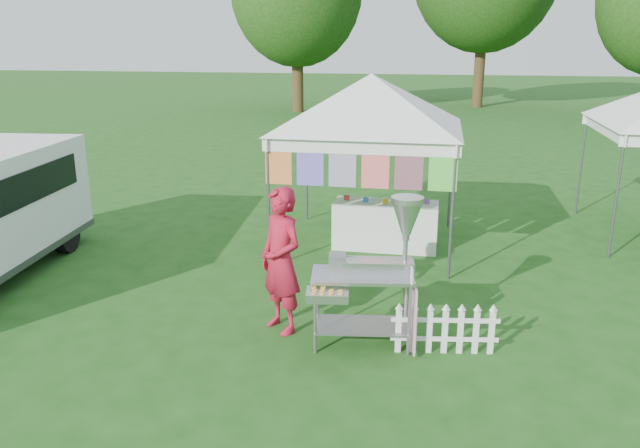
# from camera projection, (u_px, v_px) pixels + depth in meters

# --- Properties ---
(ground) EXTENTS (120.00, 120.00, 0.00)m
(ground) POSITION_uv_depth(u_px,v_px,m) (335.00, 330.00, 7.92)
(ground) COLOR #1C4A15
(ground) RESTS_ON ground
(canopy_main) EXTENTS (4.24, 4.24, 3.45)m
(canopy_main) POSITION_uv_depth(u_px,v_px,m) (371.00, 74.00, 10.35)
(canopy_main) COLOR #59595E
(canopy_main) RESTS_ON ground
(donut_cart) EXTENTS (1.33, 1.06, 1.83)m
(donut_cart) POSITION_uv_depth(u_px,v_px,m) (379.00, 261.00, 7.24)
(donut_cart) COLOR gray
(donut_cart) RESTS_ON ground
(vendor) EXTENTS (0.80, 0.77, 1.85)m
(vendor) POSITION_uv_depth(u_px,v_px,m) (281.00, 261.00, 7.68)
(vendor) COLOR #AA152B
(vendor) RESTS_ON ground
(picket_fence) EXTENTS (1.25, 0.22, 0.56)m
(picket_fence) POSITION_uv_depth(u_px,v_px,m) (445.00, 331.00, 7.26)
(picket_fence) COLOR white
(picket_fence) RESTS_ON ground
(display_table) EXTENTS (1.80, 0.70, 0.82)m
(display_table) POSITION_uv_depth(u_px,v_px,m) (385.00, 225.00, 10.95)
(display_table) COLOR white
(display_table) RESTS_ON ground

